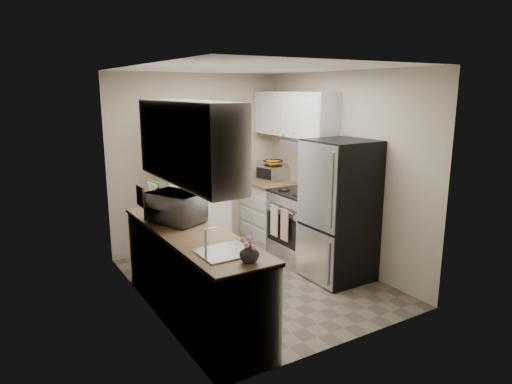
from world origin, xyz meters
TOP-DOWN VIEW (x-y plane):
  - ground at (0.00, 0.00)m, footprint 3.20×3.20m
  - room_shell at (-0.02, -0.01)m, footprint 2.64×3.24m
  - pantry_cabinet at (-0.20, 1.32)m, footprint 0.90×0.55m
  - base_cabinet_left at (-0.99, -0.43)m, footprint 0.60×2.30m
  - countertop_left at (-0.99, -0.43)m, footprint 0.63×2.33m
  - base_cabinet_right at (0.99, 1.19)m, footprint 0.60×0.80m
  - countertop_right at (0.99, 1.19)m, footprint 0.63×0.83m
  - electric_range at (0.97, 0.39)m, footprint 0.71×0.78m
  - refrigerator at (0.94, -0.41)m, footprint 0.70×0.72m
  - microwave at (-0.99, -0.06)m, footprint 0.59×0.67m
  - wine_bottle at (-1.03, 0.39)m, footprint 0.07×0.07m
  - flower_vase at (-0.92, -1.44)m, footprint 0.16×0.16m
  - cutting_board at (-0.94, 0.70)m, footprint 0.06×0.24m
  - toaster_oven at (1.09, 1.28)m, footprint 0.39×0.45m
  - fruit_basket at (1.08, 1.26)m, footprint 0.37×0.37m
  - kitchen_mat at (0.09, 0.48)m, footprint 0.62×0.84m

SIDE VIEW (x-z plane):
  - ground at x=0.00m, z-range 0.00..0.00m
  - kitchen_mat at x=0.09m, z-range 0.00..0.01m
  - base_cabinet_left at x=-0.99m, z-range 0.00..0.88m
  - base_cabinet_right at x=0.99m, z-range 0.00..0.88m
  - electric_range at x=0.97m, z-range -0.09..1.04m
  - refrigerator at x=0.94m, z-range 0.00..1.70m
  - countertop_left at x=-0.99m, z-range 0.88..0.92m
  - countertop_right at x=0.99m, z-range 0.88..0.92m
  - pantry_cabinet at x=-0.20m, z-range 0.00..2.00m
  - flower_vase at x=-0.92m, z-range 0.92..1.09m
  - toaster_oven at x=1.09m, z-range 0.92..1.15m
  - wine_bottle at x=-1.03m, z-range 0.92..1.18m
  - cutting_board at x=-0.94m, z-range 0.92..1.22m
  - microwave at x=-0.99m, z-range 0.92..1.23m
  - fruit_basket at x=1.08m, z-range 1.15..1.27m
  - room_shell at x=-0.02m, z-range 0.37..2.89m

